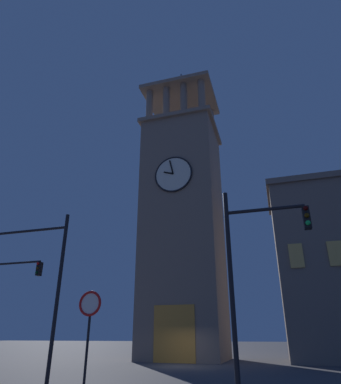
# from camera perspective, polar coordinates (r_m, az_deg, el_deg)

# --- Properties ---
(ground_plane) EXTENTS (200.00, 200.00, 0.00)m
(ground_plane) POSITION_cam_1_polar(r_m,az_deg,el_deg) (24.46, 1.57, -27.32)
(ground_plane) COLOR #424247
(clocktower) EXTENTS (7.27, 6.94, 29.31)m
(clocktower) POSITION_cam_1_polar(r_m,az_deg,el_deg) (31.72, 2.18, -5.48)
(clocktower) COLOR gray
(clocktower) RESTS_ON ground_plane
(traffic_signal_near) EXTENTS (2.79, 0.41, 6.57)m
(traffic_signal_near) POSITION_cam_1_polar(r_m,az_deg,el_deg) (11.59, 13.82, -10.97)
(traffic_signal_near) COLOR black
(traffic_signal_near) RESTS_ON ground_plane
(traffic_signal_mid) EXTENTS (4.37, 0.41, 6.94)m
(traffic_signal_mid) POSITION_cam_1_polar(r_m,az_deg,el_deg) (16.44, -21.72, -11.91)
(traffic_signal_mid) COLOR black
(traffic_signal_mid) RESTS_ON ground_plane
(traffic_signal_far) EXTENTS (3.54, 0.41, 6.42)m
(traffic_signal_far) POSITION_cam_1_polar(r_m,az_deg,el_deg) (22.05, -26.60, -14.79)
(traffic_signal_far) COLOR black
(traffic_signal_far) RESTS_ON ground_plane
(no_horn_sign) EXTENTS (0.78, 0.14, 3.16)m
(no_horn_sign) POSITION_cam_1_polar(r_m,az_deg,el_deg) (11.58, -13.50, -19.20)
(no_horn_sign) COLOR black
(no_horn_sign) RESTS_ON ground_plane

